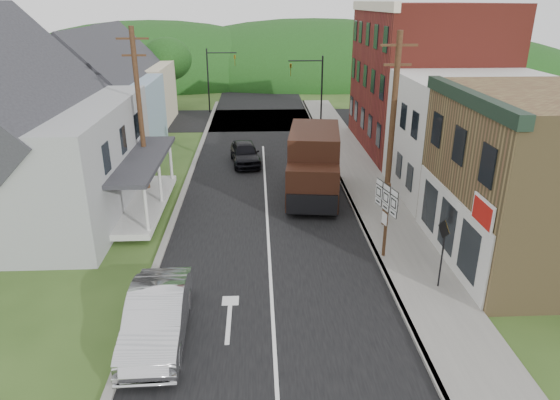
{
  "coord_description": "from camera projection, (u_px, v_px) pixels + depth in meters",
  "views": [
    {
      "loc": [
        -0.43,
        -18.08,
        10.14
      ],
      "look_at": [
        0.5,
        1.71,
        2.2
      ],
      "focal_mm": 32.0,
      "sensor_mm": 36.0,
      "label": 1
    }
  ],
  "objects": [
    {
      "name": "curb_left",
      "position": [
        182.0,
        195.0,
        27.75
      ],
      "size": [
        0.3,
        55.0,
        0.12
      ],
      "primitive_type": "cube",
      "color": "slate",
      "rests_on": "ground"
    },
    {
      "name": "storefront_tan",
      "position": [
        554.0,
        181.0,
        19.75
      ],
      "size": [
        8.0,
        8.0,
        7.0
      ],
      "primitive_type": "cube",
      "color": "brown",
      "rests_on": "ground"
    },
    {
      "name": "warning_sign",
      "position": [
        443.0,
        244.0,
        18.13
      ],
      "size": [
        0.18,
        0.75,
        2.73
      ],
      "rotation": [
        0.0,
        0.0,
        0.18
      ],
      "color": "black",
      "rests_on": "sidewalk_right"
    },
    {
      "name": "utility_pole_right",
      "position": [
        392.0,
        132.0,
        22.32
      ],
      "size": [
        1.6,
        0.26,
        9.0
      ],
      "color": "#472D19",
      "rests_on": "ground"
    },
    {
      "name": "ground",
      "position": [
        270.0,
        265.0,
        20.56
      ],
      "size": [
        120.0,
        120.0,
        0.0
      ],
      "primitive_type": "plane",
      "color": "#2D4719",
      "rests_on": "ground"
    },
    {
      "name": "cross_road",
      "position": [
        262.0,
        120.0,
        45.59
      ],
      "size": [
        60.0,
        9.0,
        0.02
      ],
      "primitive_type": "cube",
      "color": "black",
      "rests_on": "ground"
    },
    {
      "name": "utility_pole_left",
      "position": [
        140.0,
        114.0,
        25.96
      ],
      "size": [
        1.6,
        0.26,
        9.0
      ],
      "color": "#472D19",
      "rests_on": "ground"
    },
    {
      "name": "house_blue",
      "position": [
        104.0,
        101.0,
        34.47
      ],
      "size": [
        7.14,
        8.16,
        7.28
      ],
      "color": "#85A5B6",
      "rests_on": "ground"
    },
    {
      "name": "traffic_signal_left",
      "position": [
        215.0,
        73.0,
        47.25
      ],
      "size": [
        2.87,
        0.2,
        6.0
      ],
      "color": "black",
      "rests_on": "ground"
    },
    {
      "name": "sidewalk_right",
      "position": [
        370.0,
        192.0,
        28.21
      ],
      "size": [
        2.8,
        55.0,
        0.15
      ],
      "primitive_type": "cube",
      "color": "slate",
      "rests_on": "ground"
    },
    {
      "name": "road",
      "position": [
        265.0,
        183.0,
        29.83
      ],
      "size": [
        9.0,
        90.0,
        0.02
      ],
      "primitive_type": "cube",
      "color": "black",
      "rests_on": "ground"
    },
    {
      "name": "route_sign_cluster",
      "position": [
        386.0,
        210.0,
        20.24
      ],
      "size": [
        0.48,
        1.82,
        3.24
      ],
      "rotation": [
        0.0,
        0.0,
        0.23
      ],
      "color": "#472D19",
      "rests_on": "sidewalk_right"
    },
    {
      "name": "house_cream",
      "position": [
        127.0,
        81.0,
        42.79
      ],
      "size": [
        7.14,
        8.16,
        7.28
      ],
      "color": "beige",
      "rests_on": "ground"
    },
    {
      "name": "traffic_signal_right",
      "position": [
        313.0,
        84.0,
        41.14
      ],
      "size": [
        2.87,
        0.2,
        6.0
      ],
      "color": "black",
      "rests_on": "ground"
    },
    {
      "name": "delivery_van",
      "position": [
        314.0,
        164.0,
        27.12
      ],
      "size": [
        3.45,
        6.83,
        3.66
      ],
      "rotation": [
        0.0,
        0.0,
        -0.13
      ],
      "color": "black",
      "rests_on": "ground"
    },
    {
      "name": "curb_right",
      "position": [
        346.0,
        192.0,
        28.15
      ],
      "size": [
        0.2,
        55.0,
        0.15
      ],
      "primitive_type": "cube",
      "color": "slate",
      "rests_on": "ground"
    },
    {
      "name": "tree_left_d",
      "position": [
        167.0,
        59.0,
        48.02
      ],
      "size": [
        4.8,
        4.8,
        6.94
      ],
      "color": "#382616",
      "rests_on": "ground"
    },
    {
      "name": "forested_ridge",
      "position": [
        259.0,
        76.0,
        71.55
      ],
      "size": [
        90.0,
        30.0,
        16.0
      ],
      "primitive_type": "ellipsoid",
      "color": "black",
      "rests_on": "ground"
    },
    {
      "name": "house_gray",
      "position": [
        17.0,
        132.0,
        24.02
      ],
      "size": [
        10.2,
        12.24,
        8.35
      ],
      "color": "#96999B",
      "rests_on": "ground"
    },
    {
      "name": "storefront_white",
      "position": [
        475.0,
        138.0,
        26.8
      ],
      "size": [
        8.0,
        7.0,
        6.5
      ],
      "primitive_type": "cube",
      "color": "silver",
      "rests_on": "ground"
    },
    {
      "name": "silver_sedan",
      "position": [
        157.0,
        317.0,
        15.78
      ],
      "size": [
        1.92,
        5.11,
        1.67
      ],
      "primitive_type": "imported",
      "rotation": [
        0.0,
        0.0,
        0.03
      ],
      "color": "silver",
      "rests_on": "ground"
    },
    {
      "name": "dark_sedan",
      "position": [
        245.0,
        153.0,
        33.02
      ],
      "size": [
        2.3,
        4.54,
        1.48
      ],
      "primitive_type": "imported",
      "rotation": [
        0.0,
        0.0,
        0.13
      ],
      "color": "black",
      "rests_on": "ground"
    },
    {
      "name": "storefront_red",
      "position": [
        423.0,
        79.0,
        34.96
      ],
      "size": [
        8.0,
        12.0,
        10.0
      ],
      "primitive_type": "cube",
      "color": "maroon",
      "rests_on": "ground"
    }
  ]
}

